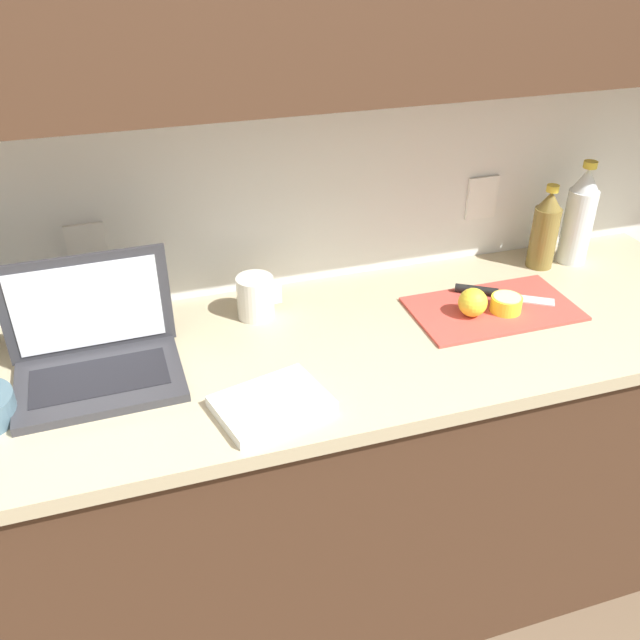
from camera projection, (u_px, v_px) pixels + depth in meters
The scene contains 12 objects.
ground_plane at pixel (272, 603), 2.00m from camera, with size 12.00×12.00×0.00m, color brown.
wall_back at pixel (214, 20), 1.37m from camera, with size 5.20×0.38×2.60m.
counter_unit at pixel (257, 495), 1.76m from camera, with size 2.49×0.63×0.89m.
laptop at pixel (95, 349), 1.45m from camera, with size 0.36×0.25×0.25m.
cutting_board at pixel (493, 309), 1.70m from camera, with size 0.41×0.24×0.01m, color #D1473D.
knife at pixel (487, 292), 1.75m from camera, with size 0.23×0.16×0.02m.
lemon_half_cut at pixel (505, 303), 1.68m from camera, with size 0.08×0.08×0.04m.
lemon_whole_beside at pixel (473, 302), 1.65m from camera, with size 0.07×0.07×0.07m.
bottle_green_soda at pixel (545, 230), 1.86m from camera, with size 0.07×0.07×0.24m.
bottle_oil_tall at pixel (579, 217), 1.87m from camera, with size 0.08×0.08×0.29m.
measuring_cup at pixel (256, 297), 1.66m from camera, with size 0.11×0.09×0.11m.
dish_towel at pixel (272, 404), 1.37m from camera, with size 0.22×0.16×0.02m, color silver.
Camera 1 is at (-0.24, -1.24, 1.76)m, focal length 38.00 mm.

